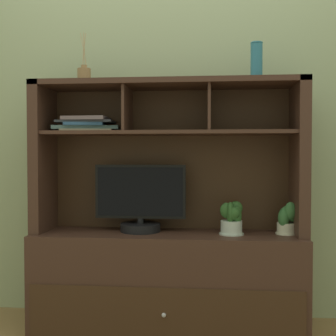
# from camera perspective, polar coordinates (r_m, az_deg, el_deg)

# --- Properties ---
(floor_plane) EXTENTS (6.00, 6.00, 0.02)m
(floor_plane) POSITION_cam_1_polar(r_m,az_deg,el_deg) (2.70, 0.00, -20.08)
(floor_plane) COLOR olive
(floor_plane) RESTS_ON ground
(back_wall) EXTENTS (6.00, 0.02, 2.80)m
(back_wall) POSITION_cam_1_polar(r_m,az_deg,el_deg) (2.78, 0.48, 10.13)
(back_wall) COLOR #9CAD80
(back_wall) RESTS_ON ground
(media_console) EXTENTS (1.51, 0.47, 1.41)m
(media_console) POSITION_cam_1_polar(r_m,az_deg,el_deg) (2.58, 0.01, -11.09)
(media_console) COLOR #41291E
(media_console) RESTS_ON ground
(tv_monitor) EXTENTS (0.52, 0.23, 0.38)m
(tv_monitor) POSITION_cam_1_polar(r_m,az_deg,el_deg) (2.55, -3.58, -4.51)
(tv_monitor) COLOR black
(tv_monitor) RESTS_ON media_console
(potted_orchid) EXTENTS (0.14, 0.14, 0.18)m
(potted_orchid) POSITION_cam_1_polar(r_m,az_deg,el_deg) (2.48, 8.23, -6.44)
(potted_orchid) COLOR silver
(potted_orchid) RESTS_ON media_console
(potted_fern) EXTENTS (0.13, 0.12, 0.18)m
(potted_fern) POSITION_cam_1_polar(r_m,az_deg,el_deg) (2.55, 15.05, -6.46)
(potted_fern) COLOR beige
(potted_fern) RESTS_ON media_console
(magazine_stack_left) EXTENTS (0.39, 0.22, 0.08)m
(magazine_stack_left) POSITION_cam_1_polar(r_m,az_deg,el_deg) (2.59, -10.48, 5.54)
(magazine_stack_left) COLOR gray
(magazine_stack_left) RESTS_ON media_console
(diffuser_bottle) EXTENTS (0.08, 0.08, 0.29)m
(diffuser_bottle) POSITION_cam_1_polar(r_m,az_deg,el_deg) (2.66, -10.76, 11.64)
(diffuser_bottle) COLOR olive
(diffuser_bottle) RESTS_ON media_console
(ceramic_vase) EXTENTS (0.07, 0.07, 0.21)m
(ceramic_vase) POSITION_cam_1_polar(r_m,az_deg,el_deg) (2.56, 11.34, 13.36)
(ceramic_vase) COLOR #2C6D82
(ceramic_vase) RESTS_ON media_console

